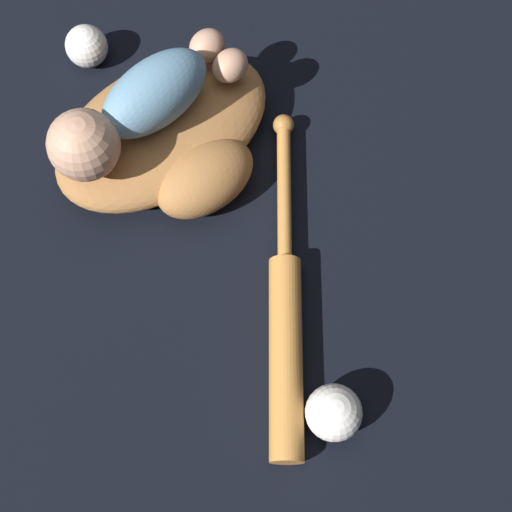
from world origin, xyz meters
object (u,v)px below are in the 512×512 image
at_px(baseball_spare, 87,46).
at_px(baseball_bat, 285,319).
at_px(baseball, 334,413).
at_px(baby_figure, 136,107).
at_px(baseball_glove, 170,137).

bearing_deg(baseball_spare, baseball_bat, 101.41).
bearing_deg(baseball, baby_figure, -79.60).
height_order(baseball_bat, baseball, baseball).
distance_m(baseball_glove, baseball, 0.50).
bearing_deg(baseball, baseball_bat, -88.68).
bearing_deg(baseball_glove, baseball_spare, -74.20).
height_order(baby_figure, baseball, baby_figure).
bearing_deg(baseball_glove, baseball, 96.19).
xyz_separation_m(baseball_bat, baseball, (-0.00, 0.15, 0.02)).
distance_m(baseball_bat, baseball, 0.15).
xyz_separation_m(baby_figure, baseball_bat, (-0.09, 0.35, -0.12)).
relative_size(baseball, baseball_spare, 1.09).
relative_size(baseball_glove, baby_figure, 1.25).
bearing_deg(baseball_bat, baby_figure, -75.76).
bearing_deg(baseball_bat, baseball, 91.32).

